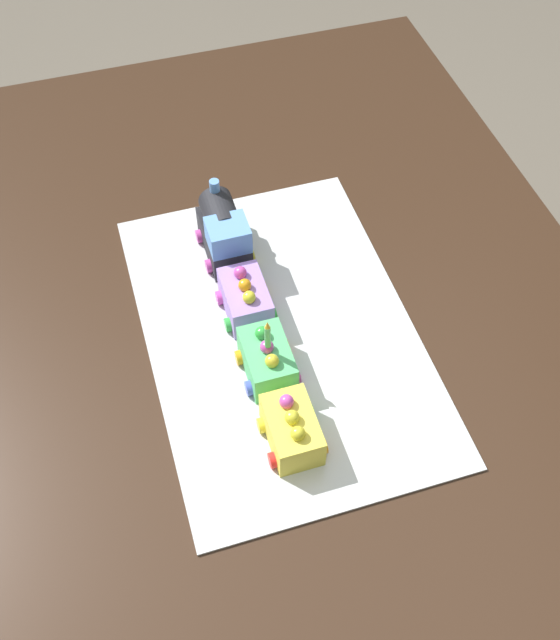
# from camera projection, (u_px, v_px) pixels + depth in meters

# --- Properties ---
(ground_plane) EXTENTS (8.00, 8.00, 0.00)m
(ground_plane) POSITION_uv_depth(u_px,v_px,m) (284.00, 495.00, 1.77)
(ground_plane) COLOR #6B6054
(dining_table) EXTENTS (1.40, 1.00, 0.74)m
(dining_table) POSITION_uv_depth(u_px,v_px,m) (285.00, 342.00, 1.27)
(dining_table) COLOR #382316
(dining_table) RESTS_ON ground
(cake_board) EXTENTS (0.60, 0.40, 0.00)m
(cake_board) POSITION_uv_depth(u_px,v_px,m) (280.00, 333.00, 1.14)
(cake_board) COLOR silver
(cake_board) RESTS_ON dining_table
(cake_locomotive) EXTENTS (0.14, 0.08, 0.12)m
(cake_locomotive) POSITION_uv_depth(u_px,v_px,m) (224.00, 232.00, 1.20)
(cake_locomotive) COLOR #232328
(cake_locomotive) RESTS_ON cake_board
(cake_car_hopper_lavender) EXTENTS (0.10, 0.08, 0.07)m
(cake_car_hopper_lavender) POSITION_uv_depth(u_px,v_px,m) (245.00, 298.00, 1.14)
(cake_car_hopper_lavender) COLOR #AD84E0
(cake_car_hopper_lavender) RESTS_ON cake_board
(cake_car_caboose_mint_green) EXTENTS (0.10, 0.08, 0.07)m
(cake_car_caboose_mint_green) POSITION_uv_depth(u_px,v_px,m) (267.00, 360.00, 1.08)
(cake_car_caboose_mint_green) COLOR #59CC7A
(cake_car_caboose_mint_green) RESTS_ON cake_board
(cake_car_gondola_lemon) EXTENTS (0.10, 0.08, 0.07)m
(cake_car_gondola_lemon) POSITION_uv_depth(u_px,v_px,m) (292.00, 429.00, 1.01)
(cake_car_gondola_lemon) COLOR #F4E04C
(cake_car_gondola_lemon) RESTS_ON cake_board
(birthday_candle) EXTENTS (0.01, 0.01, 0.05)m
(birthday_candle) POSITION_uv_depth(u_px,v_px,m) (268.00, 335.00, 1.02)
(birthday_candle) COLOR #66D872
(birthday_candle) RESTS_ON cake_car_caboose_mint_green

